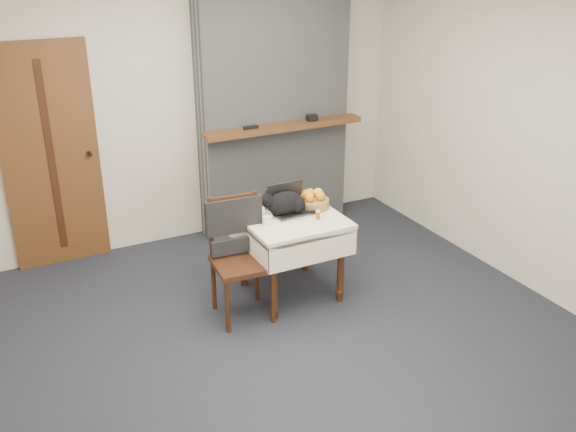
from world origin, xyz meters
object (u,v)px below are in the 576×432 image
(door, at_px, (51,157))
(chair, at_px, (237,240))
(laptop, at_px, (289,206))
(pill_bottle, at_px, (318,215))
(fruit_basket, at_px, (313,201))
(cat, at_px, (286,204))
(side_table, at_px, (291,229))
(cream_jar, at_px, (266,221))

(door, bearing_deg, chair, -54.36)
(laptop, xyz_separation_m, pill_bottle, (0.15, -0.22, -0.02))
(pill_bottle, relative_size, chair, 0.08)
(fruit_basket, relative_size, chair, 0.27)
(pill_bottle, distance_m, fruit_basket, 0.25)
(cat, xyz_separation_m, fruit_basket, (0.27, 0.03, -0.04))
(cat, relative_size, pill_bottle, 6.05)
(laptop, bearing_deg, pill_bottle, -58.56)
(chair, bearing_deg, laptop, 18.38)
(side_table, xyz_separation_m, fruit_basket, (0.25, 0.09, 0.17))
(laptop, bearing_deg, door, 136.09)
(cat, height_order, fruit_basket, cat)
(door, distance_m, cat, 2.14)
(cat, bearing_deg, side_table, -59.38)
(side_table, relative_size, laptop, 2.28)
(laptop, xyz_separation_m, chair, (-0.51, -0.12, -0.14))
(side_table, distance_m, pill_bottle, 0.27)
(fruit_basket, bearing_deg, side_table, -161.09)
(cream_jar, bearing_deg, laptop, 27.79)
(fruit_basket, xyz_separation_m, chair, (-0.74, -0.14, -0.14))
(cat, distance_m, chair, 0.51)
(fruit_basket, bearing_deg, cream_jar, -162.95)
(cream_jar, distance_m, pill_bottle, 0.42)
(door, xyz_separation_m, pill_bottle, (1.76, -1.63, -0.26))
(side_table, height_order, laptop, laptop)
(cat, bearing_deg, door, 144.99)
(pill_bottle, distance_m, chair, 0.68)
(laptop, height_order, cat, laptop)
(door, bearing_deg, cat, -42.45)
(fruit_basket, height_order, chair, chair)
(fruit_basket, bearing_deg, pill_bottle, -109.90)
(pill_bottle, bearing_deg, side_table, 139.41)
(cat, relative_size, fruit_basket, 1.70)
(cream_jar, xyz_separation_m, fruit_basket, (0.50, 0.15, 0.02))
(fruit_basket, distance_m, chair, 0.77)
(cream_jar, distance_m, fruit_basket, 0.52)
(laptop, height_order, fruit_basket, laptop)
(door, height_order, side_table, door)
(side_table, distance_m, fruit_basket, 0.32)
(pill_bottle, height_order, fruit_basket, fruit_basket)
(cream_jar, xyz_separation_m, pill_bottle, (0.42, -0.08, 0.00))
(cat, xyz_separation_m, chair, (-0.47, -0.10, -0.18))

